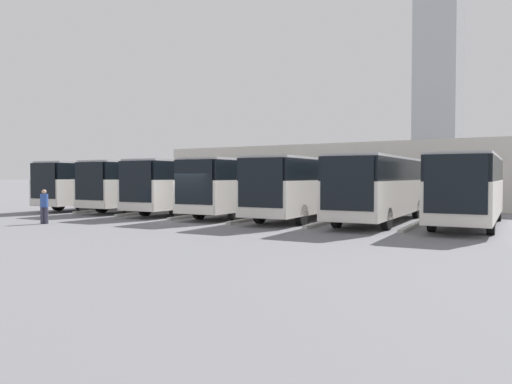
{
  "coord_description": "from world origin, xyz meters",
  "views": [
    {
      "loc": [
        -16.68,
        19.48,
        2.38
      ],
      "look_at": [
        -0.4,
        -5.63,
        1.42
      ],
      "focal_mm": 35.0,
      "sensor_mm": 36.0,
      "label": 1
    }
  ],
  "objects_px": {
    "bus_2": "(307,185)",
    "bus_3": "(248,185)",
    "bus_1": "(381,186)",
    "bus_6": "(108,183)",
    "bus_0": "(469,187)",
    "bus_5": "(151,184)",
    "pedestrian": "(44,205)",
    "bus_4": "(195,184)"
  },
  "relations": [
    {
      "from": "bus_0",
      "to": "bus_2",
      "type": "distance_m",
      "value": 8.23
    },
    {
      "from": "bus_2",
      "to": "bus_4",
      "type": "relative_size",
      "value": 1.0
    },
    {
      "from": "bus_1",
      "to": "bus_6",
      "type": "bearing_deg",
      "value": -4.71
    },
    {
      "from": "pedestrian",
      "to": "bus_3",
      "type": "bearing_deg",
      "value": -147.91
    },
    {
      "from": "bus_3",
      "to": "bus_4",
      "type": "bearing_deg",
      "value": -4.38
    },
    {
      "from": "bus_0",
      "to": "bus_3",
      "type": "xyz_separation_m",
      "value": [
        12.29,
        0.61,
        0.0
      ]
    },
    {
      "from": "bus_0",
      "to": "bus_3",
      "type": "relative_size",
      "value": 1.0
    },
    {
      "from": "bus_4",
      "to": "bus_6",
      "type": "xyz_separation_m",
      "value": [
        8.19,
        0.07,
        0.0
      ]
    },
    {
      "from": "bus_6",
      "to": "pedestrian",
      "type": "distance_m",
      "value": 11.79
    },
    {
      "from": "bus_6",
      "to": "bus_4",
      "type": "bearing_deg",
      "value": 175.55
    },
    {
      "from": "bus_1",
      "to": "bus_3",
      "type": "distance_m",
      "value": 8.19
    },
    {
      "from": "bus_6",
      "to": "bus_3",
      "type": "bearing_deg",
      "value": 175.57
    },
    {
      "from": "bus_5",
      "to": "bus_6",
      "type": "relative_size",
      "value": 1.0
    },
    {
      "from": "bus_4",
      "to": "bus_5",
      "type": "xyz_separation_m",
      "value": [
        4.1,
        -0.22,
        0.0
      ]
    },
    {
      "from": "bus_0",
      "to": "bus_5",
      "type": "xyz_separation_m",
      "value": [
        20.48,
        0.43,
        0.0
      ]
    },
    {
      "from": "bus_0",
      "to": "bus_1",
      "type": "relative_size",
      "value": 1.0
    },
    {
      "from": "bus_4",
      "to": "pedestrian",
      "type": "relative_size",
      "value": 6.74
    },
    {
      "from": "bus_4",
      "to": "bus_6",
      "type": "relative_size",
      "value": 1.0
    },
    {
      "from": "bus_1",
      "to": "bus_4",
      "type": "distance_m",
      "value": 12.29
    },
    {
      "from": "bus_1",
      "to": "pedestrian",
      "type": "bearing_deg",
      "value": 30.29
    },
    {
      "from": "bus_1",
      "to": "bus_6",
      "type": "height_order",
      "value": "same"
    },
    {
      "from": "bus_5",
      "to": "pedestrian",
      "type": "distance_m",
      "value": 10.33
    },
    {
      "from": "bus_2",
      "to": "bus_3",
      "type": "bearing_deg",
      "value": -7.93
    },
    {
      "from": "bus_6",
      "to": "pedestrian",
      "type": "height_order",
      "value": "bus_6"
    },
    {
      "from": "bus_0",
      "to": "bus_5",
      "type": "height_order",
      "value": "same"
    },
    {
      "from": "bus_3",
      "to": "bus_6",
      "type": "bearing_deg",
      "value": -4.43
    },
    {
      "from": "bus_0",
      "to": "bus_2",
      "type": "relative_size",
      "value": 1.0
    },
    {
      "from": "bus_2",
      "to": "bus_4",
      "type": "bearing_deg",
      "value": -6.16
    },
    {
      "from": "bus_6",
      "to": "bus_5",
      "type": "bearing_deg",
      "value": 179.04
    },
    {
      "from": "bus_0",
      "to": "bus_1",
      "type": "xyz_separation_m",
      "value": [
        4.1,
        0.64,
        0.0
      ]
    },
    {
      "from": "bus_3",
      "to": "bus_2",
      "type": "bearing_deg",
      "value": 172.07
    },
    {
      "from": "bus_1",
      "to": "pedestrian",
      "type": "xyz_separation_m",
      "value": [
        13.83,
        9.76,
        -0.94
      ]
    },
    {
      "from": "bus_0",
      "to": "pedestrian",
      "type": "height_order",
      "value": "bus_0"
    },
    {
      "from": "bus_2",
      "to": "pedestrian",
      "type": "height_order",
      "value": "bus_2"
    },
    {
      "from": "bus_0",
      "to": "bus_1",
      "type": "height_order",
      "value": "same"
    },
    {
      "from": "bus_2",
      "to": "bus_3",
      "type": "relative_size",
      "value": 1.0
    },
    {
      "from": "bus_5",
      "to": "bus_0",
      "type": "bearing_deg",
      "value": 176.29
    },
    {
      "from": "bus_0",
      "to": "bus_3",
      "type": "bearing_deg",
      "value": -2.08
    },
    {
      "from": "bus_1",
      "to": "bus_5",
      "type": "height_order",
      "value": "same"
    },
    {
      "from": "bus_1",
      "to": "pedestrian",
      "type": "relative_size",
      "value": 6.74
    },
    {
      "from": "bus_0",
      "to": "bus_6",
      "type": "bearing_deg",
      "value": -3.25
    },
    {
      "from": "bus_2",
      "to": "pedestrian",
      "type": "xyz_separation_m",
      "value": [
        9.73,
        9.57,
        -0.94
      ]
    }
  ]
}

